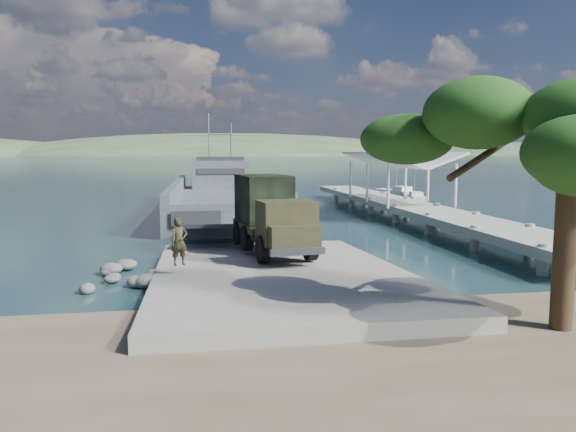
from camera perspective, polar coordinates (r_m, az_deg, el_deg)
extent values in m
plane|color=#1C3943|center=(24.44, -1.39, -6.00)|extent=(1400.00, 1400.00, 0.00)
cube|color=gray|center=(23.42, -1.05, -5.94)|extent=(10.00, 18.00, 0.50)
cube|color=gray|center=(44.91, 11.94, 0.97)|extent=(4.00, 44.00, 0.50)
cube|color=#454E52|center=(48.18, -6.57, 0.75)|extent=(8.90, 27.96, 2.32)
cube|color=#454E52|center=(48.09, -11.24, 2.71)|extent=(1.12, 27.80, 1.20)
cube|color=#454E52|center=(48.31, -1.97, 2.85)|extent=(1.12, 27.80, 1.20)
cube|color=#454E52|center=(34.42, -5.89, -0.76)|extent=(8.34, 0.54, 2.41)
cube|color=#454E52|center=(57.24, -6.88, 4.24)|extent=(5.63, 3.82, 2.78)
cube|color=#2B2E31|center=(57.20, -6.90, 5.82)|extent=(4.69, 3.06, 0.37)
cylinder|color=#929597|center=(57.19, -8.06, 7.94)|extent=(0.15, 0.15, 4.63)
cylinder|color=#929597|center=(57.23, -5.81, 7.50)|extent=(0.15, 0.15, 3.71)
cylinder|color=black|center=(24.33, -2.54, -3.39)|extent=(0.58, 1.27, 1.22)
cylinder|color=black|center=(24.95, 2.30, -3.14)|extent=(0.58, 1.27, 1.22)
cylinder|color=black|center=(27.41, -4.19, -2.26)|extent=(0.58, 1.27, 1.22)
cylinder|color=black|center=(27.95, 0.14, -2.07)|extent=(0.58, 1.27, 1.22)
cylinder|color=black|center=(29.23, -5.01, -1.71)|extent=(0.58, 1.27, 1.22)
cylinder|color=black|center=(29.74, -0.92, -1.54)|extent=(0.58, 1.27, 1.22)
cube|color=black|center=(27.10, -1.70, -2.05)|extent=(2.98, 7.37, 0.24)
cube|color=#1F2F1A|center=(24.54, -0.15, -0.63)|extent=(2.58, 2.17, 1.88)
cube|color=#1F2F1A|center=(23.54, 0.64, -2.10)|extent=(2.26, 1.12, 0.94)
cube|color=#1F2F1A|center=(28.31, -2.40, -1.00)|extent=(2.90, 4.60, 0.33)
cube|color=black|center=(28.35, -2.51, 1.79)|extent=(2.70, 3.84, 2.35)
cube|color=#2B2E31|center=(23.19, 0.99, -3.65)|extent=(2.37, 0.54, 0.28)
imported|color=#1F2F1A|center=(22.39, -10.97, -3.54)|extent=(0.80, 0.67, 1.88)
cube|color=white|center=(61.88, 12.67, 1.76)|extent=(2.07, 4.93, 0.78)
cube|color=white|center=(61.00, 12.88, 2.17)|extent=(1.41, 1.55, 0.52)
cylinder|color=#929597|center=(61.71, 12.74, 4.37)|extent=(0.09, 0.09, 5.21)
cube|color=white|center=(66.63, 10.91, 2.19)|extent=(3.60, 6.24, 0.98)
cube|color=white|center=(65.75, 11.52, 2.69)|extent=(2.01, 2.15, 0.65)
cylinder|color=#929597|center=(66.46, 10.98, 5.24)|extent=(0.11, 0.11, 6.55)
cylinder|color=black|center=(17.25, 26.34, -2.39)|extent=(0.61, 0.61, 5.92)
ellipsoid|color=#1A3B10|center=(17.07, 26.84, 7.13)|extent=(5.71, 5.31, 2.45)
ellipsoid|color=#1A3B10|center=(18.10, 11.98, 7.63)|extent=(2.86, 2.86, 1.63)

